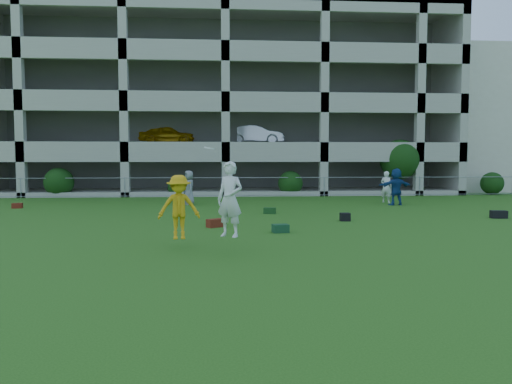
{
  "coord_description": "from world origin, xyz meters",
  "views": [
    {
      "loc": [
        -0.36,
        -11.03,
        2.38
      ],
      "look_at": [
        0.65,
        3.0,
        1.4
      ],
      "focal_mm": 35.0,
      "sensor_mm": 36.0,
      "label": 1
    }
  ],
  "objects": [
    {
      "name": "bag_red_a",
      "position": [
        -0.54,
        5.9,
        0.14
      ],
      "size": [
        0.62,
        0.56,
        0.28
      ],
      "primitive_type": "cube",
      "rotation": [
        0.0,
        0.0,
        0.6
      ],
      "color": "#511D0D",
      "rests_on": "ground"
    },
    {
      "name": "bystander_c",
      "position": [
        -1.91,
        14.06,
        0.86
      ],
      "size": [
        0.82,
        0.98,
        1.72
      ],
      "primitive_type": "imported",
      "rotation": [
        0.0,
        0.0,
        -1.19
      ],
      "color": "gray",
      "rests_on": "ground"
    },
    {
      "name": "parking_garage",
      "position": [
        -0.0,
        27.7,
        6.01
      ],
      "size": [
        30.0,
        14.0,
        12.0
      ],
      "color": "#9E998C",
      "rests_on": "ground"
    },
    {
      "name": "bag_red_f",
      "position": [
        -9.83,
        12.91,
        0.12
      ],
      "size": [
        0.48,
        0.34,
        0.24
      ],
      "primitive_type": "cube",
      "rotation": [
        0.0,
        0.0,
        0.13
      ],
      "color": "#511A0E",
      "rests_on": "ground"
    },
    {
      "name": "ground",
      "position": [
        0.0,
        0.0,
        0.0
      ],
      "size": [
        100.0,
        100.0,
        0.0
      ],
      "primitive_type": "plane",
      "color": "#235114",
      "rests_on": "ground"
    },
    {
      "name": "fence",
      "position": [
        0.0,
        19.0,
        0.61
      ],
      "size": [
        36.06,
        0.06,
        1.2
      ],
      "color": "gray",
      "rests_on": "ground"
    },
    {
      "name": "bag_green_g",
      "position": [
        1.73,
        9.84,
        0.12
      ],
      "size": [
        0.55,
        0.4,
        0.25
      ],
      "primitive_type": "cube",
      "rotation": [
        0.0,
        0.0,
        -0.22
      ],
      "color": "#153914",
      "rests_on": "ground"
    },
    {
      "name": "stucco_building",
      "position": [
        23.0,
        28.0,
        5.0
      ],
      "size": [
        16.0,
        14.0,
        10.0
      ],
      "primitive_type": "cube",
      "color": "beige",
      "rests_on": "ground"
    },
    {
      "name": "bystander_e",
      "position": [
        8.33,
        14.45,
        0.83
      ],
      "size": [
        0.72,
        0.69,
        1.65
      ],
      "primitive_type": "imported",
      "rotation": [
        0.0,
        0.0,
        2.45
      ],
      "color": "white",
      "rests_on": "ground"
    },
    {
      "name": "crate_d",
      "position": [
        4.31,
        7.23,
        0.15
      ],
      "size": [
        0.36,
        0.36,
        0.3
      ],
      "primitive_type": "cube",
      "rotation": [
        0.0,
        0.0,
        -0.03
      ],
      "color": "black",
      "rests_on": "ground"
    },
    {
      "name": "bag_black_e",
      "position": [
        10.51,
        7.61,
        0.15
      ],
      "size": [
        0.64,
        0.38,
        0.3
      ],
      "primitive_type": "cube",
      "rotation": [
        0.0,
        0.0,
        -0.14
      ],
      "color": "black",
      "rests_on": "ground"
    },
    {
      "name": "frisbee_contest",
      "position": [
        -0.99,
        1.71,
        1.18
      ],
      "size": [
        2.29,
        1.53,
        2.4
      ],
      "color": "gold",
      "rests_on": "ground"
    },
    {
      "name": "bystander_d",
      "position": [
        8.39,
        13.16,
        0.92
      ],
      "size": [
        1.77,
        0.81,
        1.84
      ],
      "primitive_type": "imported",
      "rotation": [
        0.0,
        0.0,
        3.3
      ],
      "color": "navy",
      "rests_on": "ground"
    },
    {
      "name": "bag_green_c",
      "position": [
        1.55,
        4.56,
        0.13
      ],
      "size": [
        0.55,
        0.43,
        0.26
      ],
      "primitive_type": "cube",
      "rotation": [
        0.0,
        0.0,
        0.16
      ],
      "color": "#163D22",
      "rests_on": "ground"
    },
    {
      "name": "shrub_row",
      "position": [
        4.59,
        19.7,
        1.51
      ],
      "size": [
        34.38,
        2.52,
        3.5
      ],
      "color": "#163D11",
      "rests_on": "ground"
    }
  ]
}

